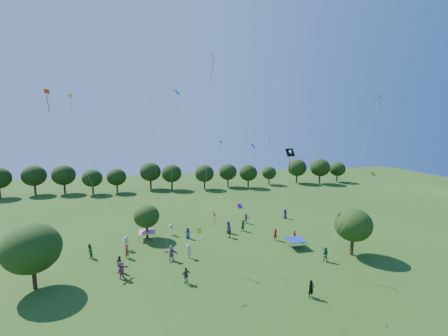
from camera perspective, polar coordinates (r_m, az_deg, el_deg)
near_tree_west at (r=34.82m, az=-32.80°, el=-12.74°), size 5.32×5.32×6.51m
near_tree_north at (r=43.55m, az=-14.54°, el=-8.88°), size 3.54×3.54×4.82m
near_tree_east at (r=40.06m, az=23.40°, el=-9.91°), size 4.43×4.43×5.82m
treeline at (r=75.00m, az=-8.43°, el=-0.93°), size 88.01×8.77×6.77m
tent_red_stripe at (r=43.96m, az=-14.47°, el=-11.71°), size 2.20×2.20×1.10m
tent_blue at (r=40.98m, az=13.45°, el=-13.16°), size 2.20×2.20×1.10m
man_in_black at (r=30.76m, az=16.27°, el=-21.21°), size 0.70×0.53×1.68m
crowd_person_0 at (r=44.89m, az=0.84°, el=-11.19°), size 0.77×1.01×1.82m
crowd_person_1 at (r=43.11m, az=13.27°, el=-12.44°), size 0.60×0.68×1.54m
crowd_person_2 at (r=45.75m, az=3.72°, el=-10.90°), size 0.95×0.70×1.72m
crowd_person_3 at (r=41.12m, az=-18.14°, el=-13.46°), size 1.19×1.24×1.82m
crowd_person_4 at (r=43.18m, az=1.09°, el=-12.08°), size 0.85×1.09×1.69m
crowd_person_5 at (r=36.97m, az=-10.01°, el=-15.65°), size 1.83×1.25×1.85m
crowd_person_6 at (r=52.63m, az=11.57°, el=-8.53°), size 0.88×0.91×1.67m
crowd_person_7 at (r=38.87m, az=-18.05°, el=-14.79°), size 0.67×0.77×1.75m
crowd_person_8 at (r=40.41m, az=-24.25°, el=-14.24°), size 0.67×0.95×1.73m
crowd_person_9 at (r=44.80m, az=-10.06°, el=-11.49°), size 0.51×1.08×1.64m
crowd_person_10 at (r=32.11m, az=-7.23°, el=-19.60°), size 1.08×0.74×1.69m
crowd_person_11 at (r=49.33m, az=4.19°, el=-9.53°), size 1.48×1.46×1.64m
crowd_person_12 at (r=43.25m, az=-6.93°, el=-12.18°), size 0.83×0.53×1.59m
crowd_person_13 at (r=42.87m, az=9.73°, el=-12.32°), size 0.71×0.53×1.74m
crowd_person_14 at (r=38.22m, az=18.71°, el=-15.28°), size 0.92×0.89×1.68m
crowd_person_15 at (r=37.40m, az=-6.79°, el=-15.46°), size 1.07×1.14×1.66m
crowd_person_16 at (r=35.77m, az=-19.26°, el=-16.85°), size 1.06×1.14×1.84m
crowd_person_17 at (r=34.35m, az=-18.89°, el=-17.90°), size 1.49×1.77×1.85m
pirate_kite at (r=39.90m, az=12.45°, el=2.61°), size 4.63×5.35×11.45m
red_high_kite at (r=38.81m, az=-2.60°, el=13.93°), size 2.99×8.24×23.80m
small_kite_0 at (r=41.95m, az=-13.63°, el=10.34°), size 1.10×2.04×21.68m
small_kite_1 at (r=33.70m, az=-2.82°, el=-10.13°), size 3.39×3.76×5.03m
small_kite_2 at (r=30.06m, az=-23.94°, el=2.61°), size 4.59×3.01×17.13m
small_kite_3 at (r=35.55m, az=25.49°, el=5.27°), size 4.58×1.39×17.64m
small_kite_4 at (r=31.55m, az=-9.43°, el=7.08°), size 1.96×1.22×18.02m
small_kite_5 at (r=34.05m, az=1.49°, el=-8.49°), size 6.05×3.74×5.76m
small_kite_6 at (r=40.34m, az=12.54°, el=1.75°), size 1.53×0.69×12.64m
small_kite_7 at (r=44.06m, az=-1.49°, el=1.02°), size 3.52×2.17×12.22m
small_kite_8 at (r=46.10m, az=9.09°, el=2.42°), size 2.87×1.52×12.88m
small_kite_9 at (r=29.17m, az=-26.62°, el=3.20°), size 5.64×4.79×17.32m
small_kite_10 at (r=29.76m, az=-5.69°, el=-12.76°), size 3.77×2.92×4.69m
small_kite_11 at (r=35.17m, az=25.31°, el=-3.44°), size 3.57×2.55×9.64m
small_kite_12 at (r=50.30m, az=11.16°, el=-2.34°), size 1.90×2.88×7.11m
small_kite_13 at (r=30.56m, az=2.14°, el=-0.99°), size 6.53×7.06×12.69m
small_kite_14 at (r=43.42m, az=6.81°, el=-0.86°), size 0.61×2.24×9.25m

